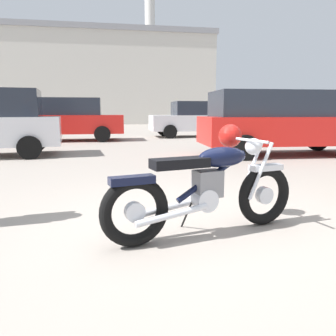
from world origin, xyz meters
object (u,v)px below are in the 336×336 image
vintage_motorcycle (209,185)px  silver_sedan_mid (283,121)px  white_estate_far (194,119)px  red_hatchback_near (62,118)px

vintage_motorcycle → silver_sedan_mid: 6.53m
silver_sedan_mid → white_estate_far: size_ratio=1.14×
vintage_motorcycle → white_estate_far: (3.82, 12.03, 0.34)m
silver_sedan_mid → white_estate_far: silver_sedan_mid is taller
white_estate_far → red_hatchback_near: bearing=-168.6°
white_estate_far → silver_sedan_mid: bearing=-84.8°
vintage_motorcycle → red_hatchback_near: size_ratio=0.43×
red_hatchback_near → white_estate_far: bearing=11.8°
red_hatchback_near → white_estate_far: 6.05m
red_hatchback_near → silver_sedan_mid: 8.72m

